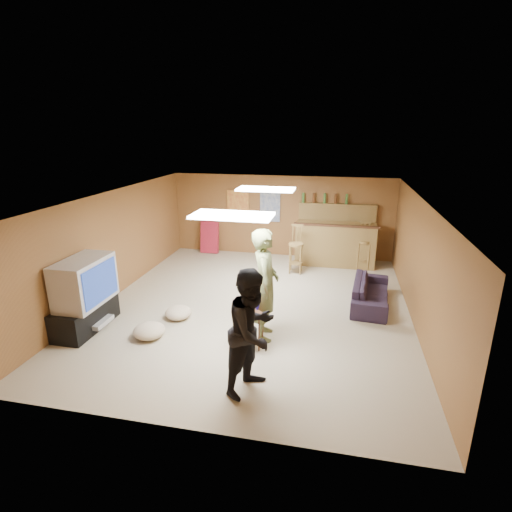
% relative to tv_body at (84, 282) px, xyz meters
% --- Properties ---
extents(ground, '(7.00, 7.00, 0.00)m').
position_rel_tv_body_xyz_m(ground, '(2.65, 1.50, -0.90)').
color(ground, tan).
rests_on(ground, ground).
extents(ceiling, '(6.00, 7.00, 0.02)m').
position_rel_tv_body_xyz_m(ceiling, '(2.65, 1.50, 1.30)').
color(ceiling, silver).
rests_on(ceiling, ground).
extents(wall_back, '(6.00, 0.02, 2.20)m').
position_rel_tv_body_xyz_m(wall_back, '(2.65, 5.00, 0.20)').
color(wall_back, brown).
rests_on(wall_back, ground).
extents(wall_front, '(6.00, 0.02, 2.20)m').
position_rel_tv_body_xyz_m(wall_front, '(2.65, -2.00, 0.20)').
color(wall_front, brown).
rests_on(wall_front, ground).
extents(wall_left, '(0.02, 7.00, 2.20)m').
position_rel_tv_body_xyz_m(wall_left, '(-0.35, 1.50, 0.20)').
color(wall_left, brown).
rests_on(wall_left, ground).
extents(wall_right, '(0.02, 7.00, 2.20)m').
position_rel_tv_body_xyz_m(wall_right, '(5.65, 1.50, 0.20)').
color(wall_right, brown).
rests_on(wall_right, ground).
extents(tv_stand, '(0.55, 1.30, 0.50)m').
position_rel_tv_body_xyz_m(tv_stand, '(-0.07, 0.00, -0.65)').
color(tv_stand, black).
rests_on(tv_stand, ground).
extents(dvd_box, '(0.35, 0.50, 0.08)m').
position_rel_tv_body_xyz_m(dvd_box, '(0.15, 0.00, -0.75)').
color(dvd_box, '#B2B2B7').
rests_on(dvd_box, tv_stand).
extents(tv_body, '(0.60, 1.10, 0.80)m').
position_rel_tv_body_xyz_m(tv_body, '(0.00, 0.00, 0.00)').
color(tv_body, '#B2B2B7').
rests_on(tv_body, tv_stand).
extents(tv_screen, '(0.02, 0.95, 0.65)m').
position_rel_tv_body_xyz_m(tv_screen, '(0.31, 0.00, 0.00)').
color(tv_screen, navy).
rests_on(tv_screen, tv_body).
extents(bar_counter, '(2.00, 0.60, 1.10)m').
position_rel_tv_body_xyz_m(bar_counter, '(4.15, 4.45, -0.35)').
color(bar_counter, brown).
rests_on(bar_counter, ground).
extents(bar_lip, '(2.10, 0.12, 0.05)m').
position_rel_tv_body_xyz_m(bar_lip, '(4.15, 4.20, 0.20)').
color(bar_lip, '#3E2113').
rests_on(bar_lip, bar_counter).
extents(bar_shelf, '(2.00, 0.18, 0.05)m').
position_rel_tv_body_xyz_m(bar_shelf, '(4.15, 4.90, 0.60)').
color(bar_shelf, brown).
rests_on(bar_shelf, bar_backing).
extents(bar_backing, '(2.00, 0.14, 0.60)m').
position_rel_tv_body_xyz_m(bar_backing, '(4.15, 4.92, 0.30)').
color(bar_backing, brown).
rests_on(bar_backing, bar_counter).
extents(poster_left, '(0.60, 0.03, 0.85)m').
position_rel_tv_body_xyz_m(poster_left, '(1.45, 4.96, 0.45)').
color(poster_left, '#BF3F26').
rests_on(poster_left, wall_back).
extents(poster_right, '(0.55, 0.03, 0.80)m').
position_rel_tv_body_xyz_m(poster_right, '(2.35, 4.96, 0.45)').
color(poster_right, '#334C99').
rests_on(poster_right, wall_back).
extents(folding_chair_stack, '(0.50, 0.26, 0.91)m').
position_rel_tv_body_xyz_m(folding_chair_stack, '(0.65, 4.80, -0.45)').
color(folding_chair_stack, '#B22137').
rests_on(folding_chair_stack, ground).
extents(ceiling_panel_front, '(1.20, 0.60, 0.04)m').
position_rel_tv_body_xyz_m(ceiling_panel_front, '(2.65, 0.00, 1.27)').
color(ceiling_panel_front, white).
rests_on(ceiling_panel_front, ceiling).
extents(ceiling_panel_back, '(1.20, 0.60, 0.04)m').
position_rel_tv_body_xyz_m(ceiling_panel_back, '(2.65, 2.70, 1.27)').
color(ceiling_panel_back, white).
rests_on(ceiling_panel_back, ceiling).
extents(person_olive, '(0.57, 0.76, 1.90)m').
position_rel_tv_body_xyz_m(person_olive, '(3.08, 0.38, 0.05)').
color(person_olive, '#5F673C').
rests_on(person_olive, ground).
extents(person_black, '(0.95, 1.04, 1.73)m').
position_rel_tv_body_xyz_m(person_black, '(3.19, -1.05, -0.03)').
color(person_black, black).
rests_on(person_black, ground).
extents(sofa, '(0.83, 1.78, 0.50)m').
position_rel_tv_body_xyz_m(sofa, '(4.93, 2.10, -0.65)').
color(sofa, black).
rests_on(sofa, ground).
extents(tray_table, '(0.47, 0.38, 0.60)m').
position_rel_tv_body_xyz_m(tray_table, '(2.88, 0.04, -0.60)').
color(tray_table, '#3E2113').
rests_on(tray_table, ground).
extents(cup_red_near, '(0.10, 0.10, 0.10)m').
position_rel_tv_body_xyz_m(cup_red_near, '(2.75, 0.08, -0.25)').
color(cup_red_near, red).
rests_on(cup_red_near, tray_table).
extents(cup_red_far, '(0.09, 0.09, 0.11)m').
position_rel_tv_body_xyz_m(cup_red_far, '(2.96, -0.04, -0.24)').
color(cup_red_far, red).
rests_on(cup_red_far, tray_table).
extents(cup_blue, '(0.09, 0.09, 0.10)m').
position_rel_tv_body_xyz_m(cup_blue, '(3.01, 0.16, -0.25)').
color(cup_blue, navy).
rests_on(cup_blue, tray_table).
extents(bar_stool_left, '(0.36, 0.36, 1.10)m').
position_rel_tv_body_xyz_m(bar_stool_left, '(3.23, 3.64, -0.35)').
color(bar_stool_left, brown).
rests_on(bar_stool_left, ground).
extents(bar_stool_right, '(0.50, 0.50, 1.19)m').
position_rel_tv_body_xyz_m(bar_stool_right, '(4.86, 4.28, -0.30)').
color(bar_stool_right, brown).
rests_on(bar_stool_right, ground).
extents(cushion_near_tv, '(0.61, 0.61, 0.22)m').
position_rel_tv_body_xyz_m(cushion_near_tv, '(1.37, 0.71, -0.79)').
color(cushion_near_tv, tan).
rests_on(cushion_near_tv, ground).
extents(cushion_mid, '(0.41, 0.41, 0.18)m').
position_rel_tv_body_xyz_m(cushion_mid, '(1.36, 0.76, -0.81)').
color(cushion_mid, tan).
rests_on(cushion_mid, ground).
extents(cushion_far, '(0.67, 0.67, 0.24)m').
position_rel_tv_body_xyz_m(cushion_far, '(1.16, -0.07, -0.78)').
color(cushion_far, tan).
rests_on(cushion_far, ground).
extents(bottle_row, '(1.20, 0.08, 0.26)m').
position_rel_tv_body_xyz_m(bottle_row, '(3.81, 4.88, 0.75)').
color(bottle_row, '#3F7233').
rests_on(bottle_row, bar_shelf).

